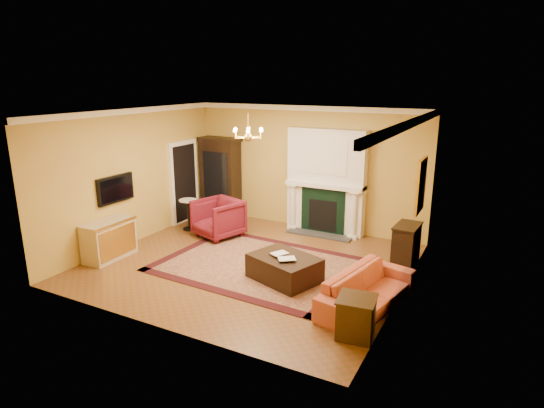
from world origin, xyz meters
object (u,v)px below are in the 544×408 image
Objects in this scene: console_table at (406,245)px; coral_sofa at (368,284)px; china_cabinet at (221,179)px; commode at (109,240)px; wingback_armchair at (218,217)px; end_table at (356,318)px; pedestal_table at (188,212)px; leather_ottoman at (284,268)px.

coral_sofa is at bearing -91.45° from console_table.
china_cabinet is 3.66m from commode.
coral_sofa is (4.10, -1.72, -0.09)m from wingback_armchair.
commode is 5.47m from end_table.
pedestal_table reaches higher than end_table.
wingback_armchair reaches higher than pedestal_table.
leather_ottoman is (-1.65, 0.28, -0.16)m from coral_sofa.
coral_sofa is at bearing -29.61° from china_cabinet.
leather_ottoman is at bearing -38.12° from china_cabinet.
wingback_armchair is 1.24× the size of console_table.
pedestal_table is 5.34m from coral_sofa.
china_cabinet is 1.47m from pedestal_table.
pedestal_table is 5.21m from console_table.
china_cabinet is 0.99× the size of coral_sofa.
wingback_armchair is 4.45m from coral_sofa.
end_table reaches higher than leather_ottoman.
commode is 6.07m from console_table.
end_table is (5.45, -0.51, -0.11)m from commode.
console_table is at bearing 88.87° from end_table.
wingback_armchair reaches higher than leather_ottoman.
china_cabinet reaches higher than leather_ottoman.
wingback_armchair is at bearing 147.60° from end_table.
commode is at bearing 106.45° from coral_sofa.
commode is 1.86× the size of end_table.
china_cabinet is 3.52× the size of end_table.
coral_sofa is 1.68m from leather_ottoman.
wingback_armchair is 0.94m from pedestal_table.
console_table is at bearing 3.25° from pedestal_table.
pedestal_table is at bearing 174.70° from leather_ottoman.
leather_ottoman is (-1.76, 1.23, -0.05)m from end_table.
commode is at bearing -101.27° from wingback_armchair.
console_table is (5.51, 2.54, -0.00)m from commode.
leather_ottoman is at bearing -24.23° from pedestal_table.
wingback_armchair is at bearing -4.98° from pedestal_table.
commode is 3.77m from leather_ottoman.
leather_ottoman is at bearing 9.94° from commode.
wingback_armchair is at bearing -171.87° from console_table.
china_cabinet is 6.56m from end_table.
end_table is 2.14m from leather_ottoman.
coral_sofa is at bearing 9.32° from leather_ottoman.
wingback_armchair is 4.98m from end_table.
end_table is (0.11, -0.95, -0.11)m from coral_sofa.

